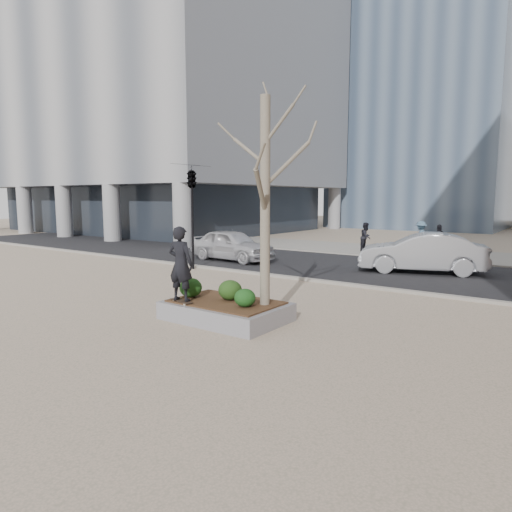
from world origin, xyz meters
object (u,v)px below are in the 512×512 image
Objects in this scene: police_car at (232,245)px; skateboarder at (181,264)px; planter at (226,311)px; skateboard at (181,302)px.

skateboarder is at bearing -143.77° from police_car.
skateboarder is at bearing -139.43° from planter.
skateboarder reaches higher than planter.
skateboard is 0.98m from skateboarder.
skateboarder is (0.00, 0.00, 0.98)m from skateboard.
police_car is (-6.75, 8.60, 0.56)m from planter.
planter is 1.60× the size of skateboarder.
skateboard is 11.04m from police_car.
planter is 10.94m from police_car.
skateboard is at bearing -139.43° from planter.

